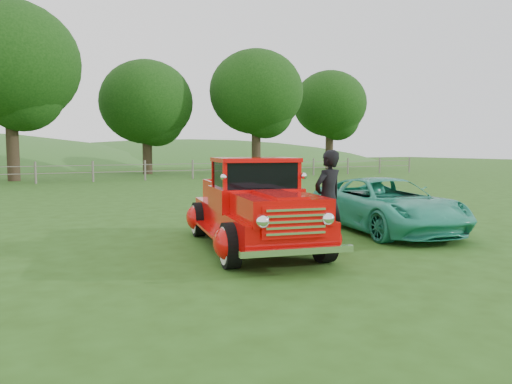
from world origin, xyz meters
name	(u,v)px	position (x,y,z in m)	size (l,w,h in m)	color
ground	(294,258)	(0.00, 0.00, 0.00)	(140.00, 140.00, 0.00)	#264913
distant_hills	(9,201)	(-4.08, 59.46, -4.55)	(116.00, 60.00, 18.00)	#2A5921
fence_line	(93,171)	(0.00, 22.00, 0.60)	(48.00, 0.12, 1.20)	#6D665C
tree_near_west	(9,63)	(-4.00, 25.00, 6.80)	(8.00, 8.00, 10.42)	black
tree_near_east	(146,102)	(5.00, 29.00, 5.25)	(6.80, 6.80, 8.33)	black
tree_mid_east	(256,92)	(13.00, 27.00, 6.17)	(7.20, 7.20, 9.44)	black
tree_far_east	(330,104)	(22.00, 30.00, 5.86)	(6.60, 6.60, 8.86)	black
red_pickup	(254,208)	(-0.22, 1.16, 0.80)	(2.91, 5.22, 1.78)	black
teal_sedan	(386,205)	(3.45, 1.50, 0.63)	(2.08, 4.51, 1.25)	teal
man	(328,198)	(1.19, 0.66, 0.96)	(0.70, 0.46, 1.93)	black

